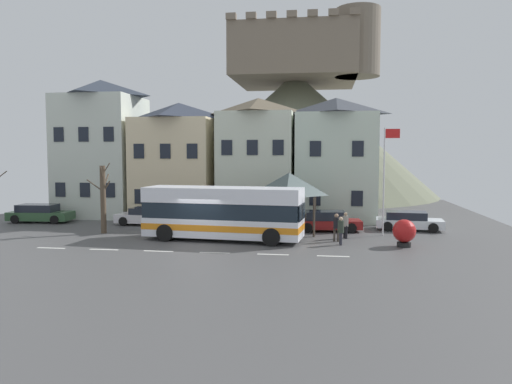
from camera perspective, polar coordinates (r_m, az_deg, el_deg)
ground_plane at (r=27.25m, az=-7.11°, el=-6.30°), size 40.00×60.00×0.07m
townhouse_00 at (r=41.97m, az=-17.58°, el=4.91°), size 6.02×6.10×11.04m
townhouse_01 at (r=40.05m, az=-8.96°, el=3.74°), size 6.13×7.00×9.15m
townhouse_02 at (r=38.38m, az=0.27°, el=3.95°), size 5.62×6.44×9.40m
townhouse_03 at (r=37.66m, az=9.29°, el=3.79°), size 5.90×5.69×9.28m
hilltop_castle at (r=60.76m, az=4.69°, el=7.41°), size 34.10×34.10×21.27m
transit_bus at (r=28.57m, az=-3.86°, el=-2.53°), size 9.49×3.41×3.11m
bus_shelter at (r=31.43m, az=3.89°, el=0.92°), size 3.60×3.60×3.85m
parked_car_00 at (r=35.57m, az=-12.49°, el=-2.79°), size 4.49×2.20×1.23m
parked_car_01 at (r=39.46m, az=-23.97°, el=-2.31°), size 4.61×2.13×1.33m
parked_car_02 at (r=32.38m, az=8.32°, el=-3.40°), size 4.40×2.19×1.31m
parked_car_03 at (r=33.95m, az=17.39°, el=-3.24°), size 4.44×2.33×1.23m
pedestrian_00 at (r=27.48m, az=9.89°, el=-4.20°), size 0.35×0.35×1.58m
pedestrian_01 at (r=29.66m, az=10.43°, el=-3.69°), size 0.35×0.36×1.57m
pedestrian_02 at (r=28.49m, az=9.38°, el=-3.80°), size 0.34×0.34×1.63m
public_bench at (r=33.99m, az=6.61°, el=-3.30°), size 1.50×0.48×0.87m
flagpole at (r=30.89m, az=14.90°, el=2.14°), size 0.95×0.10×6.64m
harbour_buoy at (r=27.75m, az=16.96°, el=-4.48°), size 1.25×1.25×1.50m
bare_tree_01 at (r=32.42m, az=-17.45°, el=-0.70°), size 1.57×1.56×4.50m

